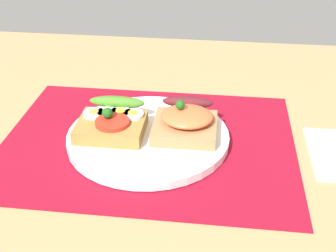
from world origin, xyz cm
name	(u,v)px	position (x,y,z in cm)	size (l,w,h in cm)	color
ground_plane	(149,151)	(0.00, 0.00, -1.60)	(120.00, 90.00, 3.20)	tan
placemat	(148,141)	(0.00, 0.00, 0.15)	(43.81, 33.53, 0.30)	maroon
plate	(148,137)	(0.00, 0.00, 0.95)	(24.25, 24.25, 1.29)	white
sandwich_egg_tomato	(112,122)	(-5.43, 0.19, 3.12)	(9.87, 9.63, 4.22)	olive
sandwich_salmon	(186,121)	(5.53, 1.23, 3.44)	(9.34, 10.20, 5.19)	#B67C4E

